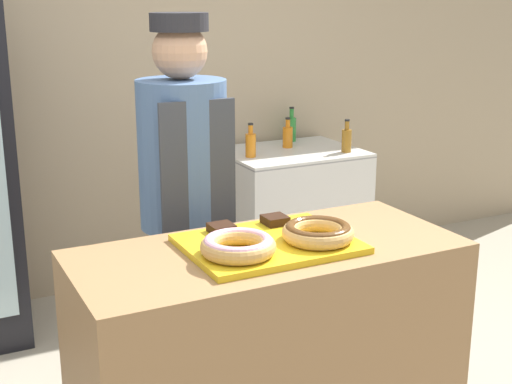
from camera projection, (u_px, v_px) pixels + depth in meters
wall_back at (104, 73)px, 4.27m from camera, size 8.00×0.06×2.70m
display_counter at (268, 364)px, 2.67m from camera, size 1.41×0.62×0.94m
serving_tray at (269, 244)px, 2.54m from camera, size 0.59×0.46×0.02m
donut_light_glaze at (238, 245)px, 2.40m from camera, size 0.26×0.26×0.06m
donut_chocolate_glaze at (318, 232)px, 2.53m from camera, size 0.26×0.26×0.06m
brownie_back_left at (222, 228)px, 2.63m from camera, size 0.09×0.09×0.03m
brownie_back_right at (275, 220)px, 2.72m from camera, size 0.09×0.09×0.03m
baker_person at (185, 208)px, 3.06m from camera, size 0.38×0.38×1.74m
chest_freezer at (290, 213)px, 4.64m from camera, size 0.85×0.67×0.85m
bottle_green at (291, 128)px, 4.79m from camera, size 0.06×0.06×0.23m
bottle_amber at (347, 139)px, 4.46m from camera, size 0.06×0.06×0.21m
bottle_orange at (288, 136)px, 4.60m from camera, size 0.07×0.07×0.20m
bottle_orange_b at (251, 144)px, 4.33m from camera, size 0.06×0.06×0.21m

